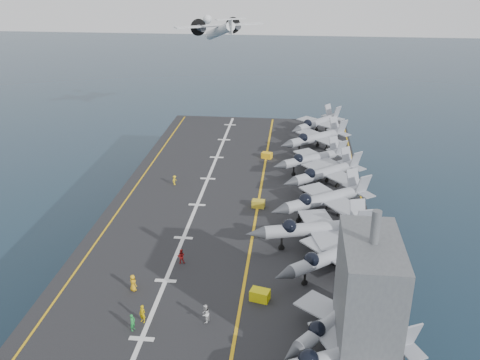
# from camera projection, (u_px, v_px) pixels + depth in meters

# --- Properties ---
(ground) EXTENTS (500.00, 500.00, 0.00)m
(ground) POSITION_uv_depth(u_px,v_px,m) (237.00, 267.00, 82.79)
(ground) COLOR #142135
(ground) RESTS_ON ground
(hull) EXTENTS (36.00, 90.00, 10.00)m
(hull) POSITION_uv_depth(u_px,v_px,m) (237.00, 239.00, 80.82)
(hull) COLOR #56595E
(hull) RESTS_ON ground
(flight_deck) EXTENTS (38.00, 92.00, 0.40)m
(flight_deck) POSITION_uv_depth(u_px,v_px,m) (237.00, 208.00, 78.78)
(flight_deck) COLOR black
(flight_deck) RESTS_ON hull
(foul_line) EXTENTS (0.35, 90.00, 0.02)m
(foul_line) POSITION_uv_depth(u_px,v_px,m) (257.00, 208.00, 78.40)
(foul_line) COLOR gold
(foul_line) RESTS_ON flight_deck
(landing_centerline) EXTENTS (0.50, 90.00, 0.02)m
(landing_centerline) POSITION_uv_depth(u_px,v_px,m) (197.00, 205.00, 79.27)
(landing_centerline) COLOR silver
(landing_centerline) RESTS_ON flight_deck
(deck_edge_port) EXTENTS (0.25, 90.00, 0.02)m
(deck_edge_port) POSITION_uv_depth(u_px,v_px,m) (125.00, 201.00, 80.35)
(deck_edge_port) COLOR gold
(deck_edge_port) RESTS_ON flight_deck
(deck_edge_stbd) EXTENTS (0.25, 90.00, 0.02)m
(deck_edge_stbd) POSITION_uv_depth(u_px,v_px,m) (365.00, 213.00, 76.89)
(deck_edge_stbd) COLOR gold
(deck_edge_stbd) RESTS_ON flight_deck
(island_superstructure) EXTENTS (5.00, 10.00, 15.00)m
(island_superstructure) POSITION_uv_depth(u_px,v_px,m) (369.00, 287.00, 46.86)
(island_superstructure) COLOR #56595E
(island_superstructure) RESTS_ON flight_deck
(fighter_jet_0) EXTENTS (18.44, 16.02, 5.38)m
(fighter_jet_0) POSITION_uv_depth(u_px,v_px,m) (344.00, 354.00, 46.04)
(fighter_jet_0) COLOR #9CA3AD
(fighter_jet_0) RESTS_ON flight_deck
(fighter_jet_1) EXTENTS (15.57, 16.39, 4.75)m
(fighter_jet_1) POSITION_uv_depth(u_px,v_px,m) (336.00, 318.00, 51.11)
(fighter_jet_1) COLOR #9AA3AC
(fighter_jet_1) RESTS_ON flight_deck
(fighter_jet_2) EXTENTS (17.81, 17.20, 5.18)m
(fighter_jet_2) POSITION_uv_depth(u_px,v_px,m) (333.00, 254.00, 61.39)
(fighter_jet_2) COLOR #9BA2AA
(fighter_jet_2) RESTS_ON flight_deck
(fighter_jet_3) EXTENTS (18.20, 14.49, 5.54)m
(fighter_jet_3) POSITION_uv_depth(u_px,v_px,m) (316.00, 227.00, 67.00)
(fighter_jet_3) COLOR #9DA8AF
(fighter_jet_3) RESTS_ON flight_deck
(fighter_jet_4) EXTENTS (19.07, 17.73, 5.51)m
(fighter_jet_4) POSITION_uv_depth(u_px,v_px,m) (326.00, 198.00, 75.12)
(fighter_jet_4) COLOR #8F9AA0
(fighter_jet_4) RESTS_ON flight_deck
(fighter_jet_5) EXTENTS (17.87, 17.26, 5.20)m
(fighter_jet_5) POSITION_uv_depth(u_px,v_px,m) (326.00, 172.00, 84.43)
(fighter_jet_5) COLOR gray
(fighter_jet_5) RESTS_ON flight_deck
(fighter_jet_6) EXTENTS (17.18, 16.10, 4.97)m
(fighter_jet_6) POSITION_uv_depth(u_px,v_px,m) (313.00, 158.00, 90.53)
(fighter_jet_6) COLOR #949BA3
(fighter_jet_6) RESTS_ON flight_deck
(fighter_jet_7) EXTENTS (18.01, 17.43, 5.24)m
(fighter_jet_7) POSITION_uv_depth(u_px,v_px,m) (317.00, 137.00, 100.25)
(fighter_jet_7) COLOR #9097A0
(fighter_jet_7) RESTS_ON flight_deck
(fighter_jet_8) EXTENTS (16.54, 17.28, 5.01)m
(fighter_jet_8) POSITION_uv_depth(u_px,v_px,m) (317.00, 122.00, 109.21)
(fighter_jet_8) COLOR #969EA5
(fighter_jet_8) RESTS_ON flight_deck
(tow_cart_a) EXTENTS (2.31, 1.79, 1.22)m
(tow_cart_a) POSITION_uv_depth(u_px,v_px,m) (260.00, 295.00, 57.46)
(tow_cart_a) COLOR #D5CA0B
(tow_cart_a) RESTS_ON flight_deck
(tow_cart_b) EXTENTS (1.95, 1.37, 1.11)m
(tow_cart_b) POSITION_uv_depth(u_px,v_px,m) (258.00, 204.00, 78.38)
(tow_cart_b) COLOR gold
(tow_cart_b) RESTS_ON flight_deck
(tow_cart_c) EXTENTS (2.08, 1.69, 1.08)m
(tow_cart_c) POSITION_uv_depth(u_px,v_px,m) (267.00, 155.00, 97.02)
(tow_cart_c) COLOR yellow
(tow_cart_c) RESTS_ON flight_deck
(crew_0) EXTENTS (1.42, 1.32, 1.97)m
(crew_0) POSITION_uv_depth(u_px,v_px,m) (133.00, 283.00, 58.92)
(crew_0) COLOR gold
(crew_0) RESTS_ON flight_deck
(crew_1) EXTENTS (1.40, 1.22, 1.97)m
(crew_1) POSITION_uv_depth(u_px,v_px,m) (142.00, 314.00, 53.87)
(crew_1) COLOR #D0A907
(crew_1) RESTS_ON flight_deck
(crew_2) EXTENTS (1.22, 0.89, 1.88)m
(crew_2) POSITION_uv_depth(u_px,v_px,m) (181.00, 256.00, 64.15)
(crew_2) COLOR #B21919
(crew_2) RESTS_ON flight_deck
(crew_3) EXTENTS (0.91, 1.11, 1.59)m
(crew_3) POSITION_uv_depth(u_px,v_px,m) (175.00, 180.00, 85.84)
(crew_3) COLOR yellow
(crew_3) RESTS_ON flight_deck
(crew_6) EXTENTS (1.00, 1.25, 1.83)m
(crew_6) POSITION_uv_depth(u_px,v_px,m) (133.00, 322.00, 52.74)
(crew_6) COLOR #1C8D38
(crew_6) RESTS_ON flight_deck
(crew_7) EXTENTS (1.15, 1.41, 2.04)m
(crew_7) POSITION_uv_depth(u_px,v_px,m) (205.00, 314.00, 53.84)
(crew_7) COLOR silver
(crew_7) RESTS_ON flight_deck
(transport_plane) EXTENTS (25.96, 23.51, 5.08)m
(transport_plane) POSITION_uv_depth(u_px,v_px,m) (220.00, 31.00, 124.56)
(transport_plane) COLOR white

